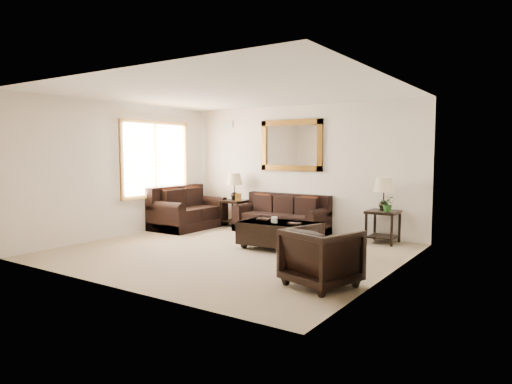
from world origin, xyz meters
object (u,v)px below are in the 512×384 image
Objects in this scene: armchair at (322,254)px; loveseat at (186,213)px; end_table_left at (234,192)px; coffee_table at (280,233)px; sofa at (282,219)px; end_table_right at (384,200)px.

loveseat is at bearing -10.66° from armchair.
end_table_left is 1.48× the size of armchair.
loveseat is 2.01× the size of armchair.
coffee_table is 2.25m from armchair.
sofa is 2.21m from end_table_right.
loveseat is 1.19m from end_table_left.
coffee_table is at bearing -130.14° from end_table_right.
loveseat is 3.03m from coffee_table.
end_table_left is 0.84× the size of coffee_table.
end_table_right is (4.25, 0.77, 0.46)m from loveseat.
end_table_right is at bearing -79.76° from loveseat.
sofa is 1.60× the size of end_table_right.
loveseat is at bearing -169.76° from end_table_right.
loveseat is 1.14× the size of coffee_table.
end_table_right reaches higher than coffee_table.
coffee_table is at bearing -60.87° from sofa.
end_table_left is (0.78, 0.77, 0.45)m from loveseat.
sofa is 1.35× the size of coffee_table.
sofa is at bearing -34.77° from armchair.
armchair is at bearing -49.48° from coffee_table.
coffee_table is (-1.32, -1.56, -0.51)m from end_table_right.
end_table_right reaches higher than loveseat.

